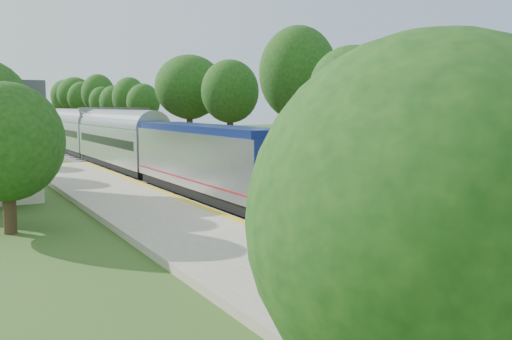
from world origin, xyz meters
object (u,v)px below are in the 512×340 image
train (74,135)px  lamppost_far (264,201)px  lamppost_mid (352,220)px  signal_platform (401,170)px  signal_farside (302,146)px  signal_gantry (115,119)px

train → lamppost_far: 57.52m
train → lamppost_mid: size_ratio=24.22×
lamppost_far → signal_platform: bearing=-84.9°
train → signal_farside: size_ratio=19.20×
train → signal_farside: signal_farside is taller
lamppost_mid → lamppost_far: bearing=91.5°
signal_platform → train: bearing=87.4°
signal_gantry → train: signal_gantry is taller
lamppost_far → signal_platform: size_ratio=0.64×
train → lamppost_mid: bearing=-93.1°
train → signal_platform: (-2.90, -65.06, 1.87)m
signal_platform → signal_gantry: bearing=84.3°
lamppost_mid → lamppost_far: lamppost_mid is taller
train → lamppost_mid: (-3.43, -63.25, -0.07)m
lamppost_far → signal_farside: (9.79, 11.66, 1.36)m
signal_farside → signal_platform: bearing=-115.2°
signal_gantry → signal_platform: 53.66m
signal_gantry → signal_farside: 34.29m
lamppost_mid → signal_platform: size_ratio=0.70×
signal_platform → signal_farside: size_ratio=1.13×
lamppost_far → signal_platform: 7.98m
lamppost_mid → lamppost_far: 5.86m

